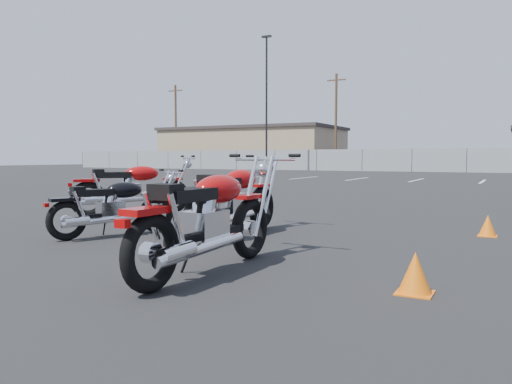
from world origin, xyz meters
The scene contains 13 objects.
ground centered at (0.00, 0.00, 0.00)m, with size 120.00×120.00×0.00m, color black.
motorcycle_front_red centered at (-3.27, 1.91, 0.54)m, with size 1.87×2.16×1.18m.
motorcycle_second_black centered at (-1.68, -0.24, 0.43)m, with size 1.19×1.89×0.96m.
motorcycle_third_red centered at (0.81, -1.56, 0.54)m, with size 0.93×2.42×1.18m.
motorcycle_rear_red centered at (-0.13, 0.55, 0.54)m, with size 0.93×2.41×1.18m.
training_cone_near centered at (3.10, 2.27, 0.15)m, with size 0.26×0.26×0.31m.
training_cone_far centered at (2.73, -1.36, 0.18)m, with size 0.30×0.30×0.35m.
light_pole_west centered at (-14.75, 30.79, 2.88)m, with size 0.80×0.70×10.87m.
chainlink_fence centered at (0.00, 35.00, 0.90)m, with size 80.06×0.06×1.80m.
tan_building_west centered at (-22.00, 42.00, 2.16)m, with size 18.40×10.40×4.30m.
utility_pole_a centered at (-30.00, 39.00, 4.69)m, with size 1.80×0.24×9.00m.
utility_pole_b centered at (-12.00, 40.00, 4.69)m, with size 1.80×0.24×9.00m.
parking_line_stripes centered at (-2.50, 20.00, 0.00)m, with size 15.12×4.00×0.01m.
Camera 1 is at (3.47, -5.61, 1.14)m, focal length 35.00 mm.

